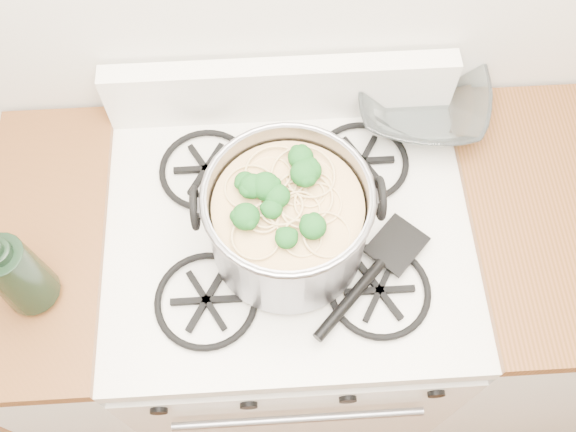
{
  "coord_description": "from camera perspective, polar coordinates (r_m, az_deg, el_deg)",
  "views": [
    {
      "loc": [
        -0.04,
        0.68,
        2.1
      ],
      "look_at": [
        -0.0,
        1.22,
        1.04
      ],
      "focal_mm": 40.0,
      "sensor_mm": 36.0,
      "label": 1
    }
  ],
  "objects": [
    {
      "name": "stock_pot",
      "position": [
        1.2,
        0.0,
        -0.47
      ],
      "size": [
        0.34,
        0.31,
        0.21
      ],
      "color": "gray",
      "rests_on": "gas_range"
    },
    {
      "name": "spatula",
      "position": [
        1.3,
        9.7,
        -2.41
      ],
      "size": [
        0.42,
        0.42,
        0.02
      ],
      "primitive_type": null,
      "rotation": [
        0.0,
        0.0,
        -0.76
      ],
      "color": "black",
      "rests_on": "gas_range"
    },
    {
      "name": "gas_range",
      "position": [
        1.76,
        0.04,
        -7.95
      ],
      "size": [
        0.76,
        0.66,
        0.92
      ],
      "color": "white",
      "rests_on": "ground"
    },
    {
      "name": "bottle",
      "position": [
        1.23,
        -23.37,
        -4.26
      ],
      "size": [
        0.12,
        0.13,
        0.27
      ],
      "primitive_type": "imported",
      "rotation": [
        0.0,
        0.0,
        -0.25
      ],
      "color": "black",
      "rests_on": "counter_left"
    },
    {
      "name": "counter_left",
      "position": [
        1.8,
        -16.38,
        -8.17
      ],
      "size": [
        0.25,
        0.65,
        0.92
      ],
      "color": "silver",
      "rests_on": "ground"
    },
    {
      "name": "glass_bowl",
      "position": [
        1.49,
        11.7,
        9.71
      ],
      "size": [
        0.14,
        0.14,
        0.03
      ],
      "primitive_type": "imported",
      "rotation": [
        0.0,
        0.0,
        -0.18
      ],
      "color": "white",
      "rests_on": "gas_range"
    }
  ]
}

